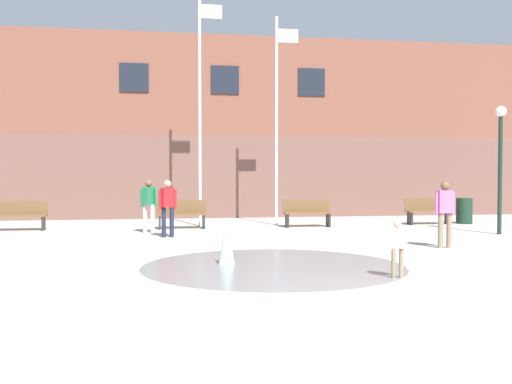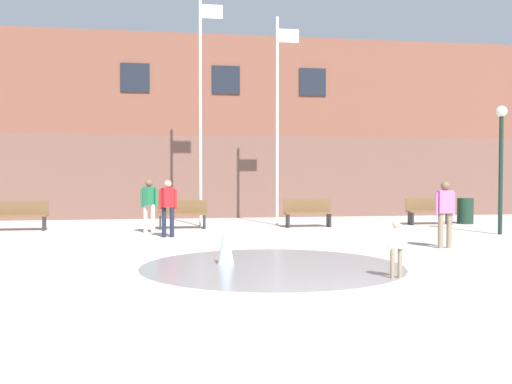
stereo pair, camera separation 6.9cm
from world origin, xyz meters
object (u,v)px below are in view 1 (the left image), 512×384
Objects in this scene: flagpole_left at (201,102)px; trash_can at (464,211)px; adult_watching at (445,209)px; lamp_post_right_lane at (500,150)px; teen_by_trashcan at (149,202)px; flagpole_right at (277,115)px; park_bench_far_right at (428,211)px; park_bench_left_of_flagpoles at (20,215)px; park_bench_center at (182,214)px; adult_near_bench at (168,204)px; park_bench_under_right_flagpole at (307,212)px; child_running at (397,244)px.

trash_can is (9.24, -0.53, -3.69)m from flagpole_left.
adult_watching is 0.20× the size of flagpole_left.
lamp_post_right_lane is at bearing 44.45° from adult_watching.
trash_can is (3.94, 6.25, -0.48)m from adult_watching.
teen_by_trashcan is 0.22× the size of flagpole_right.
park_bench_far_right is 0.43× the size of lamp_post_right_lane.
park_bench_left_of_flagpoles is 8.93m from flagpole_right.
flagpole_left is (0.68, 0.80, 3.66)m from park_bench_center.
flagpole_left reaches higher than park_bench_left_of_flagpoles.
park_bench_left_of_flagpoles is 4.19m from teen_by_trashcan.
adult_watching is at bearing -44.99° from park_bench_center.
flagpole_right is (-2.69, 6.78, 2.85)m from adult_watching.
flagpole_left is (1.71, 1.98, 3.21)m from teen_by_trashcan.
teen_by_trashcan is at bearing -131.12° from park_bench_center.
adult_near_bench is 1.77× the size of trash_can.
child_running is at bearing -95.32° from park_bench_under_right_flagpole.
park_bench_left_of_flagpoles is 14.61m from lamp_post_right_lane.
trash_can is (1.40, 0.09, -0.03)m from park_bench_far_right.
lamp_post_right_lane is at bearing -19.88° from park_bench_center.
trash_can is (10.42, 2.73, -0.48)m from adult_near_bench.
park_bench_under_right_flagpole is at bearing -176.87° from park_bench_far_right.
teen_by_trashcan is 5.54m from flagpole_right.
park_bench_under_right_flagpole is 1.01× the size of adult_watching.
flagpole_right is at bearing 134.27° from park_bench_under_right_flagpole.
lamp_post_right_lane reaches higher than trash_can.
adult_near_bench and adult_watching have the same top height.
park_bench_left_of_flagpoles is 1.00× the size of park_bench_under_right_flagpole.
park_bench_left_of_flagpoles is 1.01× the size of teen_by_trashcan.
child_running is at bearing -123.46° from adult_watching.
park_bench_far_right is 11.16m from child_running.
teen_by_trashcan is 11.06m from trash_can.
adult_near_bench is at bearing -165.31° from trash_can.
child_running reaches higher than trash_can.
park_bench_left_of_flagpoles is at bearing 166.16° from lamp_post_right_lane.
teen_by_trashcan is (-9.55, -1.36, 0.45)m from park_bench_far_right.
trash_can is (6.63, -0.53, -3.33)m from flagpole_right.
park_bench_far_right is 8.68m from flagpole_left.
park_bench_center is 1.63m from teen_by_trashcan.
child_running is 0.26× the size of lamp_post_right_lane.
trash_can is at bearing 0.33° from park_bench_left_of_flagpoles.
park_bench_under_right_flagpole is 0.21× the size of flagpole_left.
park_bench_left_of_flagpoles is at bearing 122.19° from adult_near_bench.
adult_watching is 7.83m from flagpole_right.
park_bench_center is 8.53m from park_bench_far_right.
park_bench_center is 2.56m from adult_near_bench.
adult_near_bench is 0.43× the size of lamp_post_right_lane.
park_bench_center is at bearing -178.81° from park_bench_far_right.
trash_can is at bearing -80.38° from child_running.
trash_can is (14.89, 0.09, -0.03)m from park_bench_left_of_flagpoles.
flagpole_left is 9.49m from lamp_post_right_lane.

